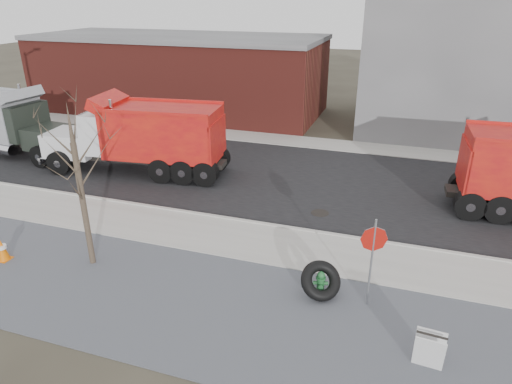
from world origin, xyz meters
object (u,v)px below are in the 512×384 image
(fire_hydrant, at_px, (320,284))
(truck_tire, at_px, (321,281))
(dump_truck_grey, at_px, (4,120))
(stop_sign, at_px, (373,248))
(dump_truck_red_b, at_px, (141,135))
(sandwich_board, at_px, (429,351))

(fire_hydrant, distance_m, truck_tire, 0.17)
(dump_truck_grey, bearing_deg, stop_sign, -14.87)
(stop_sign, height_order, dump_truck_red_b, dump_truck_red_b)
(sandwich_board, height_order, dump_truck_red_b, dump_truck_red_b)
(dump_truck_red_b, bearing_deg, dump_truck_grey, -9.25)
(dump_truck_red_b, bearing_deg, sandwich_board, 138.25)
(stop_sign, relative_size, sandwich_board, 2.85)
(truck_tire, bearing_deg, stop_sign, 0.53)
(stop_sign, distance_m, dump_truck_red_b, 13.17)
(sandwich_board, height_order, dump_truck_grey, dump_truck_grey)
(fire_hydrant, distance_m, sandwich_board, 3.47)
(sandwich_board, bearing_deg, truck_tire, 151.41)
(dump_truck_red_b, distance_m, dump_truck_grey, 8.40)
(stop_sign, xyz_separation_m, sandwich_board, (1.55, -1.91, -1.32))
(truck_tire, xyz_separation_m, dump_truck_grey, (-18.27, 7.33, 1.28))
(fire_hydrant, xyz_separation_m, dump_truck_red_b, (-9.86, 6.91, 1.51))
(stop_sign, relative_size, dump_truck_red_b, 0.30)
(truck_tire, distance_m, sandwich_board, 3.42)
(sandwich_board, bearing_deg, dump_truck_red_b, 150.20)
(dump_truck_grey, bearing_deg, dump_truck_red_b, 3.23)
(sandwich_board, xyz_separation_m, dump_truck_red_b, (-12.72, 8.88, 1.37))
(truck_tire, height_order, dump_truck_red_b, dump_truck_red_b)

